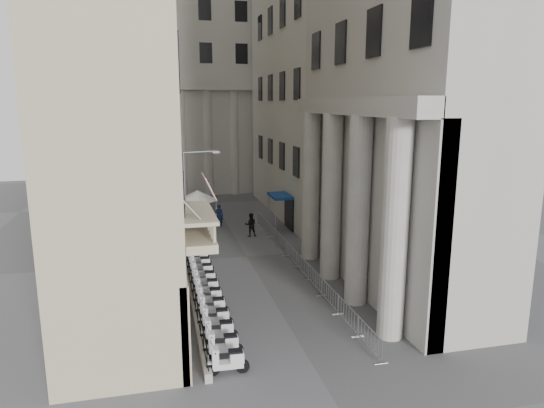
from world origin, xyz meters
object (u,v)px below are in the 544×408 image
Objects in this scene: scooter_0 at (228,374)px; street_lamp at (189,199)px; pedestrian_a at (219,215)px; info_kiosk at (183,231)px; security_tent at (204,196)px; pedestrian_b at (251,225)px.

scooter_0 is 0.20× the size of street_lamp.
street_lamp reaches higher than pedestrian_a.
pedestrian_a is (3.15, 9.92, -3.49)m from street_lamp.
info_kiosk is 0.90× the size of pedestrian_a.
info_kiosk is (-0.63, 19.23, 0.89)m from scooter_0.
security_tent is 1.85× the size of pedestrian_b.
pedestrian_b is at bearing 139.21° from pedestrian_a.
info_kiosk is (-2.23, -6.25, -1.52)m from security_tent.
scooter_0 is 0.77× the size of pedestrian_a.
street_lamp is 3.94× the size of pedestrian_b.
pedestrian_a is at bearing 65.21° from info_kiosk.
street_lamp is 8.78m from pedestrian_b.
street_lamp is at bearing -99.90° from security_tent.
pedestrian_b is at bearing -11.28° from scooter_0.
pedestrian_b is at bearing -60.80° from security_tent.
pedestrian_a is at bearing -55.25° from pedestrian_b.
street_lamp is (-2.05, -11.78, 2.06)m from security_tent.
scooter_0 is 0.85× the size of info_kiosk.
pedestrian_a is at bearing -4.30° from scooter_0.
scooter_0 is 14.42m from street_lamp.
info_kiosk is 5.51m from pedestrian_a.
street_lamp is at bearing 55.82° from pedestrian_b.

